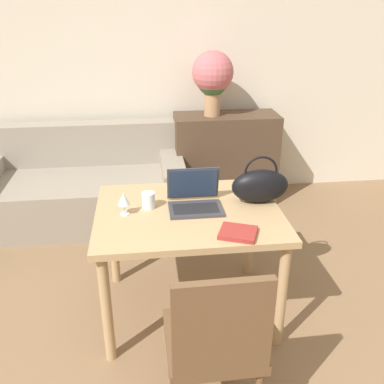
# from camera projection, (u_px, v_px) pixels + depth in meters

# --- Properties ---
(wall_back) EXTENTS (10.00, 0.06, 2.70)m
(wall_back) POSITION_uv_depth(u_px,v_px,m) (153.00, 60.00, 4.06)
(wall_back) COLOR beige
(wall_back) RESTS_ON ground_plane
(dining_table) EXTENTS (1.10, 0.86, 0.73)m
(dining_table) POSITION_uv_depth(u_px,v_px,m) (188.00, 225.00, 2.60)
(dining_table) COLOR tan
(dining_table) RESTS_ON ground_plane
(chair) EXTENTS (0.45, 0.45, 0.90)m
(chair) POSITION_uv_depth(u_px,v_px,m) (216.00, 340.00, 1.92)
(chair) COLOR brown
(chair) RESTS_ON ground_plane
(couch) EXTENTS (1.84, 0.91, 0.82)m
(couch) POSITION_uv_depth(u_px,v_px,m) (84.00, 189.00, 3.95)
(couch) COLOR gray
(couch) RESTS_ON ground_plane
(sideboard) EXTENTS (0.99, 0.40, 0.88)m
(sideboard) POSITION_uv_depth(u_px,v_px,m) (225.00, 159.00, 4.22)
(sideboard) COLOR #4C3828
(sideboard) RESTS_ON ground_plane
(laptop) EXTENTS (0.32, 0.27, 0.23)m
(laptop) POSITION_uv_depth(u_px,v_px,m) (194.00, 197.00, 2.59)
(laptop) COLOR #38383D
(laptop) RESTS_ON dining_table
(drinking_glass) EXTENTS (0.08, 0.08, 0.10)m
(drinking_glass) POSITION_uv_depth(u_px,v_px,m) (149.00, 200.00, 2.57)
(drinking_glass) COLOR silver
(drinking_glass) RESTS_ON dining_table
(wine_glass) EXTENTS (0.07, 0.07, 0.14)m
(wine_glass) POSITION_uv_depth(u_px,v_px,m) (124.00, 200.00, 2.47)
(wine_glass) COLOR silver
(wine_glass) RESTS_ON dining_table
(handbag) EXTENTS (0.35, 0.16, 0.30)m
(handbag) POSITION_uv_depth(u_px,v_px,m) (260.00, 185.00, 2.62)
(handbag) COLOR black
(handbag) RESTS_ON dining_table
(flower_vase) EXTENTS (0.38, 0.38, 0.59)m
(flower_vase) POSITION_uv_depth(u_px,v_px,m) (213.00, 76.00, 3.86)
(flower_vase) COLOR tan
(flower_vase) RESTS_ON sideboard
(book) EXTENTS (0.24, 0.23, 0.02)m
(book) POSITION_uv_depth(u_px,v_px,m) (238.00, 233.00, 2.29)
(book) COLOR maroon
(book) RESTS_ON dining_table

